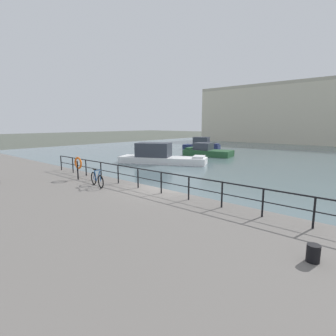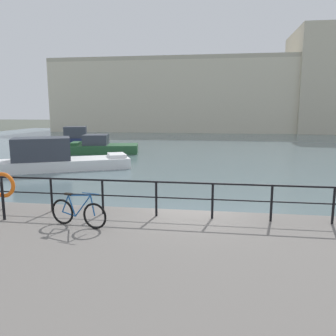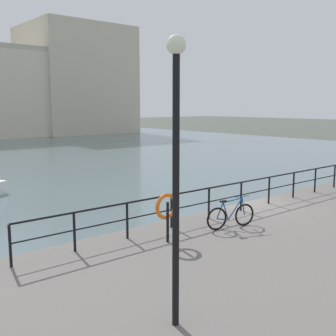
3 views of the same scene
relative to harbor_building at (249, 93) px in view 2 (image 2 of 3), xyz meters
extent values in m
plane|color=#4C5147|center=(-6.45, -55.23, -7.01)|extent=(240.00, 240.00, 0.00)
cube|color=slate|center=(-6.45, -25.03, -7.01)|extent=(80.00, 60.00, 0.01)
cube|color=beige|center=(-6.45, 0.01, -0.79)|extent=(59.68, 13.75, 12.44)
cube|color=#B1A993|center=(-6.45, -6.56, 5.78)|extent=(59.68, 0.60, 0.70)
cube|color=navy|center=(-22.16, -27.94, -6.61)|extent=(6.50, 4.14, 0.78)
cube|color=#333842|center=(-22.20, -27.95, -5.57)|extent=(3.00, 2.68, 1.30)
cube|color=navy|center=(-19.74, -27.14, -6.10)|extent=(1.21, 1.79, 0.24)
cube|color=white|center=(-16.41, -44.17, -6.65)|extent=(9.70, 6.43, 0.70)
cube|color=#333842|center=(-17.32, -44.61, -5.54)|extent=(4.23, 3.56, 1.51)
cube|color=white|center=(-12.79, -42.42, -6.18)|extent=(1.80, 2.09, 0.24)
cube|color=#23512D|center=(-16.28, -35.08, -6.60)|extent=(6.77, 4.09, 0.79)
cube|color=#333842|center=(-16.99, -35.22, -5.73)|extent=(2.61, 2.65, 0.95)
cube|color=#23512D|center=(-18.88, -35.60, -6.09)|extent=(1.14, 2.15, 0.24)
cylinder|color=black|center=(-12.45, -55.98, -5.59)|extent=(0.07, 0.07, 1.05)
cylinder|color=black|center=(-10.78, -55.98, -5.59)|extent=(0.07, 0.07, 1.05)
cylinder|color=black|center=(-9.11, -55.98, -5.59)|extent=(0.07, 0.07, 1.05)
cylinder|color=black|center=(-7.44, -55.98, -5.59)|extent=(0.07, 0.07, 1.05)
cylinder|color=black|center=(-5.77, -55.98, -5.59)|extent=(0.07, 0.07, 1.05)
cylinder|color=black|center=(-4.10, -55.98, -5.59)|extent=(0.07, 0.07, 1.05)
cylinder|color=black|center=(-2.43, -55.98, -5.59)|extent=(0.07, 0.07, 1.05)
cylinder|color=black|center=(-6.61, -55.98, -5.06)|extent=(18.37, 0.06, 0.06)
cylinder|color=black|center=(-6.61, -55.98, -5.53)|extent=(18.37, 0.04, 0.04)
torus|color=black|center=(-8.87, -57.32, -5.75)|extent=(0.72, 0.22, 0.72)
torus|color=black|center=(-9.89, -57.09, -5.75)|extent=(0.72, 0.22, 0.72)
cylinder|color=#194C8C|center=(-9.23, -57.24, -5.51)|extent=(0.54, 0.16, 0.66)
cylinder|color=#194C8C|center=(-9.58, -57.16, -5.55)|extent=(0.24, 0.09, 0.58)
cylinder|color=#194C8C|center=(-9.32, -57.22, -5.23)|extent=(0.71, 0.20, 0.11)
cylinder|color=#194C8C|center=(-9.69, -57.13, -5.79)|extent=(0.43, 0.13, 0.12)
cylinder|color=#194C8C|center=(-9.79, -57.11, -5.51)|extent=(0.26, 0.09, 0.51)
cylinder|color=#194C8C|center=(-8.92, -57.31, -5.47)|extent=(0.14, 0.07, 0.57)
cube|color=black|center=(-9.68, -57.14, -5.22)|extent=(0.23, 0.14, 0.05)
cylinder|color=#194C8C|center=(-8.97, -57.30, -5.14)|extent=(0.51, 0.14, 0.02)
cylinder|color=black|center=(-11.76, -56.97, -5.54)|extent=(0.08, 0.08, 1.15)
torus|color=orange|center=(-11.76, -56.91, -5.09)|extent=(0.75, 0.11, 0.75)
camera|label=1|loc=(2.61, -65.11, -2.76)|focal=27.82mm
camera|label=2|loc=(-5.67, -65.60, -2.95)|focal=36.06mm
camera|label=3|loc=(-18.95, -65.55, -2.30)|focal=44.19mm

